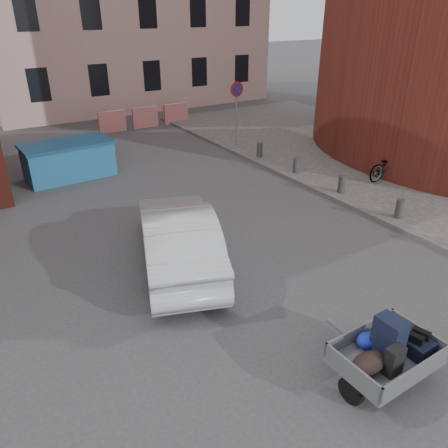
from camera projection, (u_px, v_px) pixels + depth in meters
ground at (246, 315)px, 8.58m from camera, size 120.00×120.00×0.00m
sidewalk at (406, 167)px, 16.33m from camera, size 9.00×24.00×0.12m
no_parking_sign at (237, 101)px, 17.73m from camera, size 0.60×0.09×2.65m
bollards at (342, 184)px, 13.83m from camera, size 0.22×9.02×0.55m
barriers at (145, 117)px, 21.74m from camera, size 4.70×0.18×1.00m
trailer at (386, 353)px, 6.79m from camera, size 1.62×1.81×1.20m
dumpster at (69, 160)px, 15.27m from camera, size 3.06×1.69×1.25m
silver_car at (178, 237)px, 9.94m from camera, size 2.99×4.78×1.49m
bicycle at (388, 165)px, 14.86m from camera, size 1.86×0.70×0.96m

